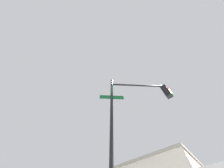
# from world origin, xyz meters

# --- Properties ---
(traffic_signal_near) EXTENTS (2.63, 2.57, 6.42)m
(traffic_signal_near) POSITION_xyz_m (-6.45, -6.11, 4.55)
(traffic_signal_near) COLOR black
(traffic_signal_near) RESTS_ON ground_plane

